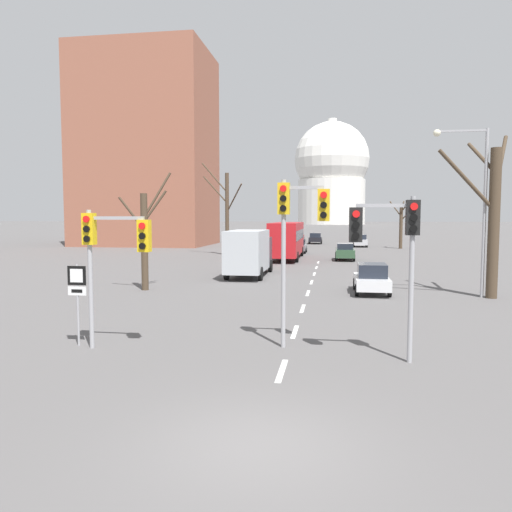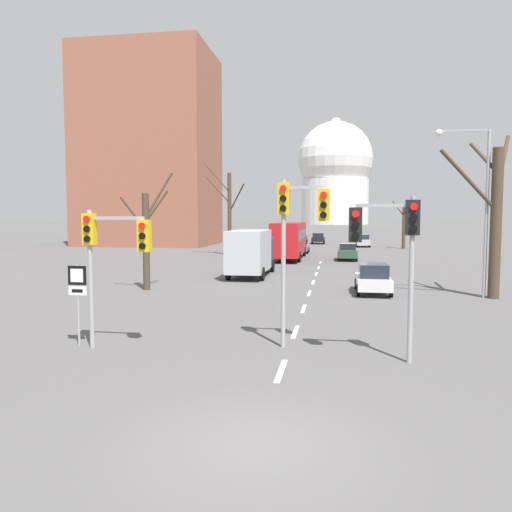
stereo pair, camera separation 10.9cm
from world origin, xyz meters
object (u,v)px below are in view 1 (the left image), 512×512
Objects in this scene: traffic_signal_near_right at (392,237)px; sedan_far_left at (315,238)px; traffic_signal_near_left at (109,244)px; delivery_truck at (249,251)px; sedan_near_right at (298,246)px; sedan_far_right at (360,241)px; sedan_near_left at (298,236)px; sedan_distant_centre at (372,278)px; city_bus at (287,238)px; traffic_signal_centre_tall at (297,221)px; route_sign_post at (77,290)px; sedan_mid_centre at (345,252)px; street_lamp_right at (475,194)px.

traffic_signal_near_right is 1.12× the size of sedan_far_left.
traffic_signal_near_left reaches higher than delivery_truck.
sedan_near_right is (2.83, 41.33, -2.42)m from traffic_signal_near_left.
delivery_truck reaches higher than sedan_far_right.
sedan_near_left is at bearing 90.06° from delivery_truck.
sedan_distant_centre is at bearing -78.39° from sedan_near_right.
sedan_near_right is 8.28m from city_bus.
traffic_signal_centre_tall reaches higher than route_sign_post.
traffic_signal_centre_tall reaches higher than delivery_truck.
traffic_signal_near_right is 1.17× the size of sedan_distant_centre.
city_bus reaches higher than sedan_mid_centre.
route_sign_post reaches higher than sedan_near_left.
sedan_far_left is 41.89m from delivery_truck.
sedan_distant_centre is (-4.90, 0.55, -4.40)m from street_lamp_right.
city_bus is (-5.45, 0.47, 1.24)m from sedan_mid_centre.
sedan_near_right is 0.54× the size of delivery_truck.
route_sign_post is at bearing 171.70° from traffic_signal_near_left.
sedan_distant_centre is at bearing -84.46° from sedan_far_left.
sedan_near_left is at bearing 98.08° from sedan_distant_centre.
route_sign_post is 0.66× the size of sedan_mid_centre.
traffic_signal_near_right reaches higher than city_bus.
traffic_signal_near_left is 0.51× the size of street_lamp_right.
sedan_mid_centre is (6.77, -34.32, -0.08)m from sedan_near_left.
city_bus is (-0.51, -8.17, 1.26)m from sedan_near_right.
delivery_truck is at bearing -94.09° from sedan_far_left.
street_lamp_right is 2.03× the size of sedan_far_left.
sedan_near_right is 1.01× the size of sedan_far_right.
traffic_signal_near_right is 1.18× the size of sedan_mid_centre.
traffic_signal_near_right is 9.62m from route_sign_post.
sedan_far_right is at bearing 79.22° from traffic_signal_near_left.
sedan_mid_centre is at bearing -96.68° from sedan_far_right.
traffic_signal_near_left is at bearing -138.35° from street_lamp_right.
sedan_far_right is (9.25, -13.09, -0.07)m from sedan_near_left.
street_lamp_right is (13.62, 12.11, 1.98)m from traffic_signal_near_left.
street_lamp_right reaches higher than sedan_near_left.
traffic_signal_near_left reaches higher than route_sign_post.
street_lamp_right is 49.90m from sedan_far_left.
city_bus reaches higher than sedan_near_right.
delivery_truck is (-1.27, -14.05, -0.35)m from city_bus.
sedan_near_left is 34.98m from sedan_mid_centre.
traffic_signal_centre_tall reaches higher than sedan_near_right.
delivery_truck is at bearing 86.84° from traffic_signal_near_left.
traffic_signal_near_right is at bearing -69.34° from delivery_truck.
traffic_signal_near_right is at bearing -89.11° from sedan_mid_centre.
street_lamp_right is 56.49m from sedan_near_left.
city_bus reaches higher than sedan_near_left.
sedan_near_left is 47.90m from delivery_truck.
delivery_truck reaches higher than route_sign_post.
traffic_signal_near_left is 1.88m from route_sign_post.
city_bus is at bearing 85.99° from traffic_signal_near_left.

